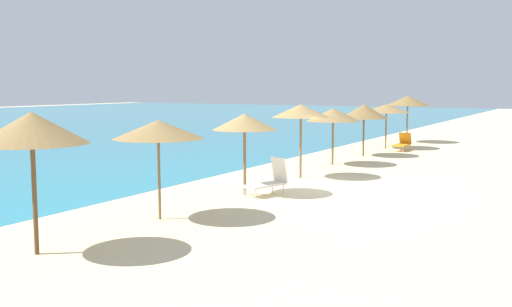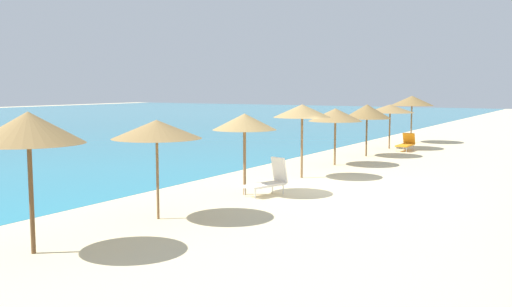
# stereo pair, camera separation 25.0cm
# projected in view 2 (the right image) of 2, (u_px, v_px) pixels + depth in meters

# --- Properties ---
(ground_plane) EXTENTS (160.00, 160.00, 0.00)m
(ground_plane) POSITION_uv_depth(u_px,v_px,m) (334.00, 190.00, 19.87)
(ground_plane) COLOR beige
(beach_umbrella_2) EXTENTS (2.29, 2.29, 2.96)m
(beach_umbrella_2) POSITION_uv_depth(u_px,v_px,m) (28.00, 128.00, 12.01)
(beach_umbrella_2) COLOR brown
(beach_umbrella_2) RESTS_ON ground_plane
(beach_umbrella_3) EXTENTS (2.34, 2.34, 2.61)m
(beach_umbrella_3) POSITION_uv_depth(u_px,v_px,m) (157.00, 129.00, 15.23)
(beach_umbrella_3) COLOR brown
(beach_umbrella_3) RESTS_ON ground_plane
(beach_umbrella_4) EXTENTS (2.05, 2.05, 2.61)m
(beach_umbrella_4) POSITION_uv_depth(u_px,v_px,m) (245.00, 122.00, 18.69)
(beach_umbrella_4) COLOR brown
(beach_umbrella_4) RESTS_ON ground_plane
(beach_umbrella_5) EXTENTS (2.19, 2.19, 2.80)m
(beach_umbrella_5) POSITION_uv_depth(u_px,v_px,m) (302.00, 111.00, 22.18)
(beach_umbrella_5) COLOR brown
(beach_umbrella_5) RESTS_ON ground_plane
(beach_umbrella_6) EXTENTS (2.38, 2.38, 2.51)m
(beach_umbrella_6) POSITION_uv_depth(u_px,v_px,m) (335.00, 115.00, 25.85)
(beach_umbrella_6) COLOR brown
(beach_umbrella_6) RESTS_ON ground_plane
(beach_umbrella_7) EXTENTS (2.38, 2.38, 2.58)m
(beach_umbrella_7) POSITION_uv_depth(u_px,v_px,m) (367.00, 111.00, 29.16)
(beach_umbrella_7) COLOR brown
(beach_umbrella_7) RESTS_ON ground_plane
(beach_umbrella_8) EXTENTS (2.65, 2.65, 2.47)m
(beach_umbrella_8) POSITION_uv_depth(u_px,v_px,m) (390.00, 109.00, 32.73)
(beach_umbrella_8) COLOR brown
(beach_umbrella_8) RESTS_ON ground_plane
(beach_umbrella_9) EXTENTS (2.64, 2.64, 2.89)m
(beach_umbrella_9) POSITION_uv_depth(u_px,v_px,m) (412.00, 101.00, 36.27)
(beach_umbrella_9) COLOR brown
(beach_umbrella_9) RESTS_ON ground_plane
(lounge_chair_1) EXTENTS (1.61, 0.66, 0.93)m
(lounge_chair_1) POSITION_uv_depth(u_px,v_px,m) (406.00, 144.00, 31.92)
(lounge_chair_1) COLOR orange
(lounge_chair_1) RESTS_ON ground_plane
(lounge_chair_2) EXTENTS (1.60, 1.01, 1.18)m
(lounge_chair_2) POSITION_uv_depth(u_px,v_px,m) (269.00, 180.00, 18.92)
(lounge_chair_2) COLOR white
(lounge_chair_2) RESTS_ON ground_plane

